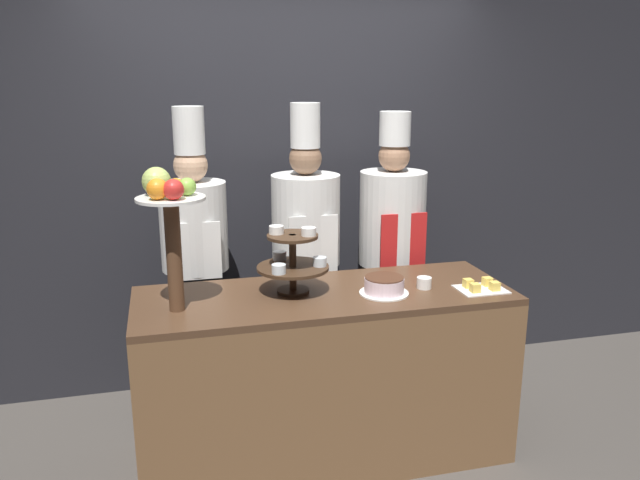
{
  "coord_description": "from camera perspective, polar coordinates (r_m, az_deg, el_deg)",
  "views": [
    {
      "loc": [
        -0.76,
        -2.55,
        1.97
      ],
      "look_at": [
        0.0,
        0.44,
        1.17
      ],
      "focal_mm": 35.0,
      "sensor_mm": 36.0,
      "label": 1
    }
  ],
  "objects": [
    {
      "name": "wall_back",
      "position": [
        4.01,
        -3.24,
        6.44
      ],
      "size": [
        10.0,
        0.06,
        2.8
      ],
      "color": "#232328",
      "rests_on": "ground_plane"
    },
    {
      "name": "buffet_counter",
      "position": [
        3.34,
        0.43,
        -12.25
      ],
      "size": [
        1.9,
        0.68,
        0.92
      ],
      "color": "brown",
      "rests_on": "ground_plane"
    },
    {
      "name": "tiered_stand",
      "position": [
        3.12,
        -2.51,
        -1.77
      ],
      "size": [
        0.36,
        0.36,
        0.34
      ],
      "color": "#3D2819",
      "rests_on": "buffet_counter"
    },
    {
      "name": "fruit_pedestal",
      "position": [
        2.88,
        -13.69,
        2.76
      ],
      "size": [
        0.31,
        0.31,
        0.67
      ],
      "color": "brown",
      "rests_on": "buffet_counter"
    },
    {
      "name": "cake_round",
      "position": [
        3.15,
        5.88,
        -4.18
      ],
      "size": [
        0.25,
        0.25,
        0.09
      ],
      "color": "white",
      "rests_on": "buffet_counter"
    },
    {
      "name": "cup_white",
      "position": [
        3.26,
        9.5,
        -3.88
      ],
      "size": [
        0.08,
        0.08,
        0.06
      ],
      "color": "white",
      "rests_on": "buffet_counter"
    },
    {
      "name": "cake_square_tray",
      "position": [
        3.3,
        14.52,
        -4.16
      ],
      "size": [
        0.24,
        0.19,
        0.05
      ],
      "color": "white",
      "rests_on": "buffet_counter"
    },
    {
      "name": "chef_left",
      "position": [
        3.66,
        -11.33,
        -1.35
      ],
      "size": [
        0.38,
        0.38,
        1.82
      ],
      "color": "black",
      "rests_on": "ground_plane"
    },
    {
      "name": "chef_center_left",
      "position": [
        3.74,
        -1.29,
        -0.69
      ],
      "size": [
        0.41,
        0.41,
        1.83
      ],
      "color": "black",
      "rests_on": "ground_plane"
    },
    {
      "name": "chef_center_right",
      "position": [
        3.9,
        6.57,
        -0.29
      ],
      "size": [
        0.41,
        0.41,
        1.78
      ],
      "color": "#28282D",
      "rests_on": "ground_plane"
    }
  ]
}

